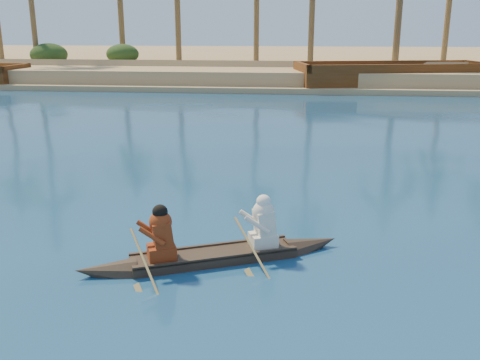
# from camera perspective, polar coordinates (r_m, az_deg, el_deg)

# --- Properties ---
(ground) EXTENTS (160.00, 160.00, 0.00)m
(ground) POSITION_cam_1_polar(r_m,az_deg,el_deg) (13.93, 12.63, -2.16)
(ground) COLOR navy
(ground) RESTS_ON ground
(sandy_embankment) EXTENTS (150.00, 51.00, 1.50)m
(sandy_embankment) POSITION_cam_1_polar(r_m,az_deg,el_deg) (60.19, 8.05, 12.34)
(sandy_embankment) COLOR tan
(sandy_embankment) RESTS_ON ground
(shrub_cluster) EXTENTS (100.00, 6.00, 2.40)m
(shrub_cluster) POSITION_cam_1_polar(r_m,az_deg,el_deg) (44.80, 8.57, 11.96)
(shrub_cluster) COLOR #1D3714
(shrub_cluster) RESTS_ON ground
(canoe) EXTENTS (4.91, 2.63, 1.39)m
(canoe) POSITION_cam_1_polar(r_m,az_deg,el_deg) (10.11, -2.80, -7.22)
(canoe) COLOR #36261D
(canoe) RESTS_ON ground
(barge_mid) EXTENTS (13.79, 7.10, 2.19)m
(barge_mid) POSITION_cam_1_polar(r_m,az_deg,el_deg) (39.65, 15.84, 10.40)
(barge_mid) COLOR brown
(barge_mid) RESTS_ON ground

